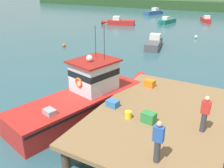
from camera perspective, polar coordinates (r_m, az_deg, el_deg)
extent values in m
plane|color=#2D5660|center=(14.44, -7.25, -6.35)|extent=(200.00, 200.00, 0.00)
cylinder|color=#4C3D2D|center=(10.36, -10.89, -16.49)|extent=(0.36, 0.36, 1.00)
cylinder|color=#4C3D2D|center=(16.50, 7.31, -0.56)|extent=(0.36, 0.36, 1.00)
cube|color=olive|center=(12.00, 11.56, -7.11)|extent=(6.00, 9.00, 0.20)
cube|color=red|center=(13.77, -7.73, -5.30)|extent=(4.40, 8.37, 1.10)
cone|color=red|center=(16.94, 5.15, 0.36)|extent=(1.51, 2.02, 1.10)
cube|color=black|center=(13.57, -7.83, -3.63)|extent=(4.38, 8.22, 0.12)
cube|color=red|center=(13.50, -7.86, -3.02)|extent=(4.44, 8.38, 0.12)
cube|color=silver|center=(13.88, -4.22, 1.66)|extent=(2.39, 2.60, 1.80)
cube|color=black|center=(13.77, -4.26, 2.88)|extent=(2.41, 2.63, 0.36)
cube|color=maroon|center=(13.56, -4.33, 5.40)|extent=(2.69, 2.95, 0.10)
sphere|color=white|center=(13.31, -5.32, 6.06)|extent=(0.36, 0.36, 0.36)
cylinder|color=black|center=(13.89, -3.90, 9.89)|extent=(0.03, 0.03, 1.80)
cylinder|color=black|center=(13.40, -1.83, 9.45)|extent=(0.03, 0.03, 1.80)
cube|color=#939399|center=(11.94, -14.43, -6.57)|extent=(0.69, 0.57, 0.36)
torus|color=orange|center=(12.49, -19.08, -6.41)|extent=(0.68, 0.68, 0.12)
torus|color=#EA5119|center=(13.19, -7.86, 0.35)|extent=(0.55, 0.23, 0.54)
cube|color=#3370B2|center=(12.21, 0.15, -4.60)|extent=(0.65, 0.51, 0.34)
cube|color=orange|center=(14.68, 8.85, 0.16)|extent=(0.66, 0.53, 0.42)
cube|color=#2D8442|center=(11.01, 8.62, -7.77)|extent=(0.65, 0.51, 0.47)
cylinder|color=yellow|center=(11.26, 3.85, -7.21)|extent=(0.32, 0.32, 0.34)
cylinder|color=#383842|center=(10.86, 20.68, -8.41)|extent=(0.22, 0.22, 0.86)
cube|color=red|center=(10.53, 21.21, -5.09)|extent=(0.36, 0.22, 0.56)
sphere|color=beige|center=(10.37, 21.52, -3.18)|extent=(0.20, 0.20, 0.20)
cylinder|color=#383842|center=(8.78, 10.55, -15.29)|extent=(0.22, 0.22, 0.86)
cube|color=#2D56A8|center=(8.36, 10.90, -11.45)|extent=(0.36, 0.22, 0.56)
sphere|color=tan|center=(8.15, 11.10, -9.18)|extent=(0.20, 0.20, 0.20)
cube|color=#4C4C51|center=(28.60, 9.80, 9.18)|extent=(2.36, 4.79, 0.83)
cone|color=#4C4C51|center=(31.38, 10.56, 10.33)|extent=(1.05, 1.29, 0.83)
cube|color=silver|center=(29.22, 10.12, 10.92)|extent=(1.38, 1.36, 0.63)
cube|color=#196B5B|center=(47.29, 12.96, 14.19)|extent=(2.17, 4.21, 0.73)
cone|color=#196B5B|center=(45.14, 11.31, 13.94)|extent=(0.94, 1.15, 0.73)
cube|color=silver|center=(46.60, 12.58, 14.90)|extent=(1.23, 1.21, 0.55)
cube|color=#285184|center=(59.65, 9.55, 16.19)|extent=(2.92, 5.01, 0.87)
cone|color=#285184|center=(62.02, 11.32, 16.31)|extent=(1.19, 1.40, 0.87)
cube|color=silver|center=(60.23, 10.11, 16.94)|extent=(1.52, 1.51, 0.65)
cube|color=red|center=(44.09, 2.15, 14.22)|extent=(4.93, 2.82, 0.85)
cone|color=red|center=(44.67, -1.68, 14.34)|extent=(1.37, 1.16, 0.85)
cube|color=silver|center=(44.13, 1.08, 15.22)|extent=(1.48, 1.49, 0.64)
cube|color=red|center=(51.18, 21.15, 13.88)|extent=(2.58, 4.07, 0.71)
cone|color=red|center=(48.83, 21.76, 13.43)|extent=(1.02, 1.16, 0.71)
cube|color=silver|center=(50.44, 21.42, 14.45)|extent=(1.28, 1.27, 0.53)
sphere|color=silver|center=(35.14, 19.13, 10.43)|extent=(0.40, 0.40, 0.40)
sphere|color=silver|center=(44.26, -0.02, 14.03)|extent=(0.49, 0.49, 0.49)
sphere|color=#EA5B19|center=(29.25, -11.20, 8.94)|extent=(0.39, 0.39, 0.39)
cube|color=#284723|center=(72.69, 23.90, 16.40)|extent=(120.00, 8.00, 2.40)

